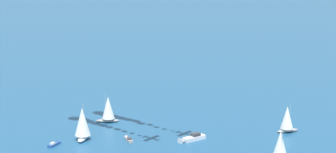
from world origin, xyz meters
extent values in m
cylinder|color=#B2B2B7|center=(-7.70, 31.60, 7.38)|extent=(0.14, 0.14, 11.87)
cone|color=white|center=(-8.74, 30.84, 6.79)|extent=(7.93, 7.93, 10.09)
cube|color=#9E9993|center=(-13.54, -21.87, 0.37)|extent=(4.28, 4.38, 0.74)
cone|color=#9E9993|center=(-15.50, -23.93, 0.37)|extent=(1.89, 1.88, 1.48)
cube|color=#38383D|center=(-13.30, -21.62, 1.02)|extent=(1.98, 2.00, 0.56)
cube|color=white|center=(-24.00, -2.27, 0.67)|extent=(8.63, 6.30, 1.34)
cone|color=white|center=(-19.49, -4.68, 0.67)|extent=(3.15, 3.37, 2.67)
cube|color=#38383D|center=(-24.55, -1.97, 1.84)|extent=(3.59, 3.27, 1.00)
ellipsoid|color=white|center=(-8.67, -37.09, 0.69)|extent=(10.24, 5.81, 1.38)
cylinder|color=#B2B2B7|center=(-9.37, -37.33, 7.06)|extent=(0.14, 0.14, 11.36)
cone|color=white|center=(-8.20, -36.93, 6.49)|extent=(6.90, 6.90, 9.65)
ellipsoid|color=#9E9993|center=(-46.47, 24.68, 0.59)|extent=(7.56, 7.58, 1.17)
cylinder|color=#B2B2B7|center=(-46.92, 25.12, 5.98)|extent=(0.14, 0.14, 9.62)
cone|color=white|center=(-46.18, 24.38, 5.50)|extent=(6.51, 6.51, 8.18)
cube|color=#23478C|center=(1.40, -42.20, 0.36)|extent=(4.56, 1.47, 0.73)
cone|color=#23478C|center=(-1.39, -42.19, 0.36)|extent=(1.17, 1.46, 1.46)
cube|color=silver|center=(1.74, -42.20, 1.00)|extent=(1.60, 1.17, 0.55)
ellipsoid|color=#9E9993|center=(-30.32, -40.51, 0.61)|extent=(6.11, 8.87, 1.22)
cylinder|color=#B2B2B7|center=(-30.03, -41.09, 6.23)|extent=(0.14, 0.14, 10.02)
cone|color=white|center=(-30.52, -40.12, 5.73)|extent=(6.44, 6.44, 8.51)
camera|label=1|loc=(143.51, 65.43, 59.06)|focal=59.02mm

